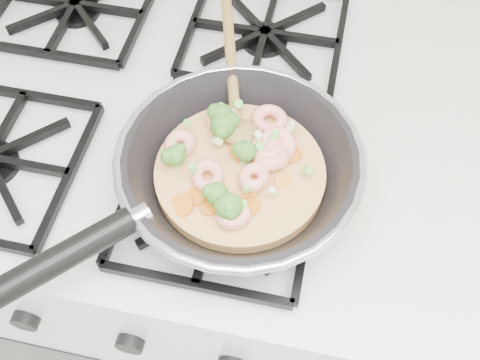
# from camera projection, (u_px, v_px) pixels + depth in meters

# --- Properties ---
(stove) EXTENTS (0.60, 0.60, 0.92)m
(stove) POSITION_uv_depth(u_px,v_px,m) (171.00, 242.00, 1.16)
(stove) COLOR silver
(stove) RESTS_ON ground
(skillet) EXTENTS (0.37, 0.56, 0.10)m
(skillet) POSITION_uv_depth(u_px,v_px,m) (236.00, 167.00, 0.66)
(skillet) COLOR black
(skillet) RESTS_ON stove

